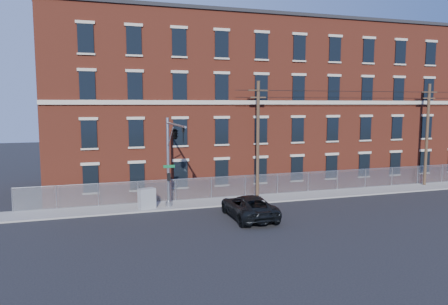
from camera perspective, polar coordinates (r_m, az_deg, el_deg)
name	(u,v)px	position (r m, az deg, el deg)	size (l,w,h in m)	color
ground	(261,216)	(31.55, 4.96, -8.49)	(140.00, 140.00, 0.00)	black
sidewalk	(359,191)	(41.54, 17.76, -5.02)	(65.00, 3.00, 0.12)	gray
mill_building	(313,104)	(48.28, 11.94, 6.39)	(55.30, 14.32, 16.30)	maroon
chain_link_fence	(352,179)	(42.41, 16.80, -3.38)	(59.06, 0.06, 1.85)	#A5A8AD
traffic_signal_mast	(173,142)	(30.96, -6.84, 1.35)	(0.90, 6.75, 7.00)	#9EA0A5
utility_pole_near	(258,137)	(36.52, 4.57, 2.09)	(1.80, 0.28, 10.00)	#463423
utility_pole_mid	(427,133)	(46.39, 25.66, 2.41)	(1.80, 0.28, 10.00)	#463423
overhead_wires	(429,94)	(46.31, 25.90, 7.08)	(40.00, 0.62, 0.62)	black
pickup_truck	(249,207)	(30.71, 3.32, -7.27)	(2.79, 6.05, 1.68)	black
utility_cabinet	(147,199)	(33.36, -10.34, -6.12)	(1.27, 0.64, 1.59)	gray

